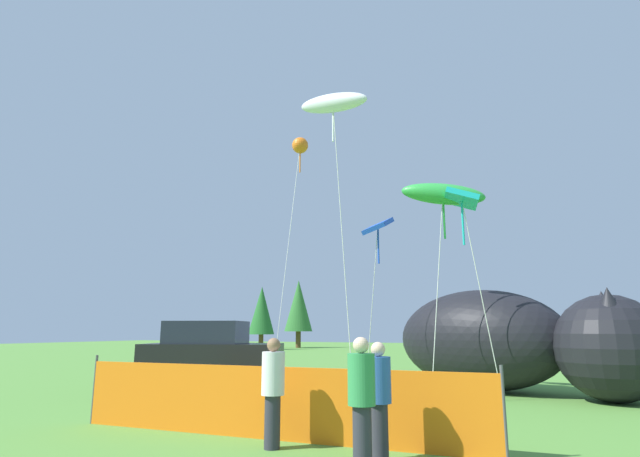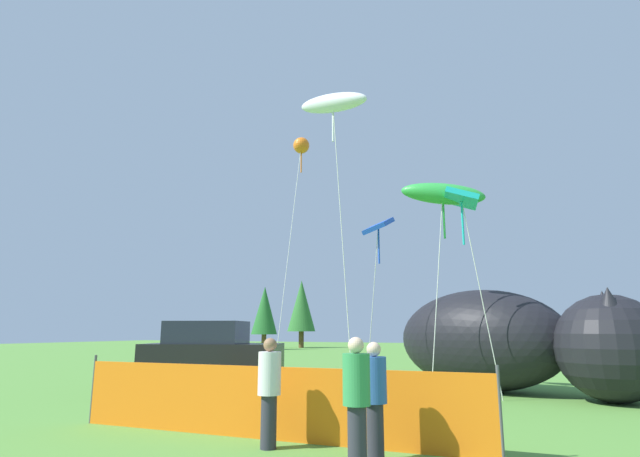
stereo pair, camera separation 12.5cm
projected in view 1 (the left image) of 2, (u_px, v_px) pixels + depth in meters
The scene contains 15 objects.
ground_plane at pixel (285, 410), 11.41m from camera, with size 120.00×120.00×0.00m, color #548C38.
parked_car at pixel (211, 356), 15.00m from camera, with size 4.40×2.98×2.05m.
folding_chair at pixel (433, 390), 10.94m from camera, with size 0.59×0.59×0.84m.
inflatable_cat at pixel (510, 344), 14.50m from camera, with size 7.69×5.02×3.00m.
safety_fence at pixel (265, 402), 8.43m from camera, with size 7.68×0.26×1.30m.
spectator_in_green_shirt at pixel (362, 396), 6.64m from camera, with size 0.37×0.37×1.70m.
spectator_in_yellow_shirt at pixel (379, 395), 7.11m from camera, with size 0.35×0.35×1.62m.
spectator_in_red_shirt at pixel (273, 387), 7.82m from camera, with size 0.36×0.36×1.67m.
kite_blue_box at pixel (378, 229), 17.17m from camera, with size 1.20×1.08×5.65m.
kite_teal_diamond at pixel (462, 202), 13.84m from camera, with size 1.25×1.06×5.63m.
kite_orange_flower at pixel (300, 147), 22.93m from camera, with size 0.75×2.95×10.50m.
kite_white_ghost at pixel (333, 104), 15.94m from camera, with size 2.68×1.23×9.44m.
kite_green_fish at pixel (443, 195), 14.26m from camera, with size 2.49×1.12×6.09m.
horizon_tree_east at pixel (262, 311), 46.93m from camera, with size 2.45×2.45×5.84m.
horizon_tree_mid at pixel (299, 306), 51.83m from camera, with size 2.90×2.90×6.92m.
Camera 1 is at (5.55, -10.68, 1.79)m, focal length 28.00 mm.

